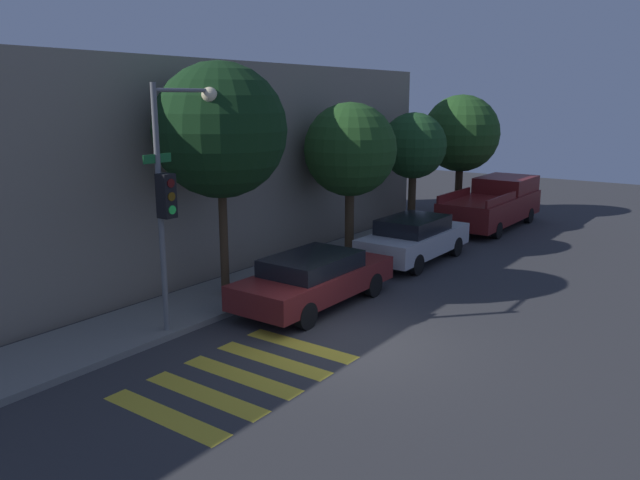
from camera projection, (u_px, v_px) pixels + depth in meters
name	position (u px, v px, depth m)	size (l,w,h in m)	color
ground_plane	(353.00, 343.00, 12.96)	(60.00, 60.00, 0.00)	#333335
sidewalk	(208.00, 301.00, 15.40)	(26.00, 2.18, 0.14)	slate
building_row	(90.00, 171.00, 17.31)	(26.00, 6.00, 5.99)	gray
crosswalk	(241.00, 376.00, 11.41)	(4.03, 2.60, 0.00)	gold
traffic_light_pole	(175.00, 174.00, 12.83)	(2.04, 0.56, 5.28)	slate
sedan_near_corner	(314.00, 278.00, 15.17)	(4.58, 1.82, 1.29)	maroon
sedan_middle	(414.00, 238.00, 19.27)	(4.41, 1.78, 1.40)	#B7BABF
pickup_truck	(494.00, 203.00, 24.52)	(5.78, 2.12, 1.84)	maroon
tree_near_corner	(220.00, 131.00, 14.91)	(3.26, 3.26, 5.84)	#42301E
tree_midblock	(350.00, 150.00, 19.60)	(2.94, 2.94, 4.86)	#4C3823
tree_far_end	(414.00, 146.00, 23.01)	(2.43, 2.43, 4.46)	#42301E
tree_behind_truck	(461.00, 134.00, 26.33)	(3.22, 3.22, 5.11)	#42301E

